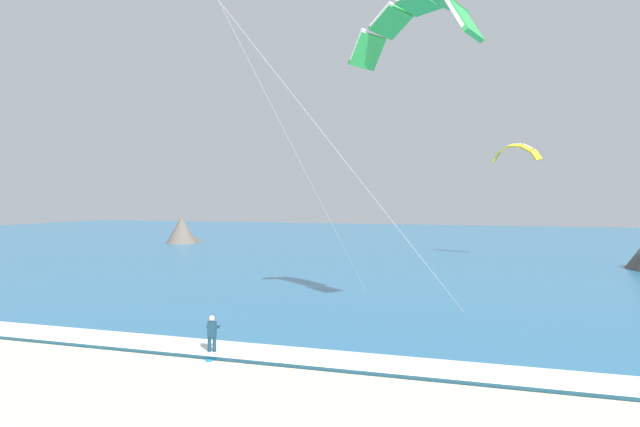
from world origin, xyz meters
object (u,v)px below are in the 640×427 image
object	(u,v)px
kite_primary	(414,21)
kite_distant	(515,151)
surfboard	(212,357)
kitesurfer	(212,334)

from	to	relation	value
kite_primary	kite_distant	size ratio (longest dim) A/B	3.15
surfboard	kite_primary	size ratio (longest dim) A/B	0.10
surfboard	kitesurfer	distance (m)	0.91
surfboard	kite_primary	bearing A→B (deg)	54.48
surfboard	kitesurfer	bearing A→B (deg)	107.84
surfboard	kite_distant	xyz separation A→B (m)	(10.12, 42.80, 11.01)
kite_distant	kitesurfer	bearing A→B (deg)	-103.32
surfboard	kite_distant	world-z (taller)	kite_distant
surfboard	kitesurfer	xyz separation A→B (m)	(-0.01, 0.02, 0.91)
surfboard	kite_distant	bearing A→B (deg)	76.70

